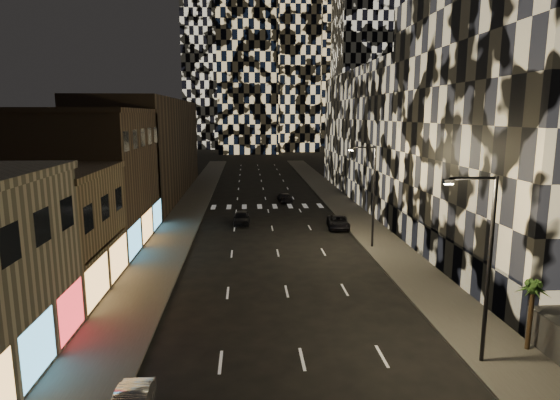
{
  "coord_description": "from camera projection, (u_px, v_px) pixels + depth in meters",
  "views": [
    {
      "loc": [
        -2.6,
        -10.09,
        11.86
      ],
      "look_at": [
        -0.32,
        21.84,
        6.0
      ],
      "focal_mm": 30.0,
      "sensor_mm": 36.0,
      "label": 1
    }
  ],
  "objects": [
    {
      "name": "retail_tan",
      "position": [
        30.0,
        235.0,
        30.91
      ],
      "size": [
        10.0,
        10.0,
        8.0
      ],
      "primitive_type": "cube",
      "color": "#796749",
      "rests_on": "ground"
    },
    {
      "name": "retail_brown",
      "position": [
        90.0,
        179.0,
        42.81
      ],
      "size": [
        10.0,
        15.0,
        12.0
      ],
      "primitive_type": "cube",
      "color": "#4C3B2B",
      "rests_on": "ground"
    },
    {
      "name": "palm_tree",
      "position": [
        533.0,
        293.0,
        23.21
      ],
      "size": [
        1.84,
        1.85,
        3.63
      ],
      "color": "#47331E",
      "rests_on": "sidewalk_right"
    },
    {
      "name": "streetlight_far",
      "position": [
        371.0,
        189.0,
        41.27
      ],
      "size": [
        2.55,
        0.25,
        9.0
      ],
      "color": "black",
      "rests_on": "sidewalk_right"
    },
    {
      "name": "car_dark_oncoming",
      "position": [
        285.0,
        197.0,
        64.51
      ],
      "size": [
        2.04,
        4.29,
        1.21
      ],
      "primitive_type": "imported",
      "rotation": [
        0.0,
        0.0,
        3.23
      ],
      "color": "black",
      "rests_on": "ground"
    },
    {
      "name": "retail_filler_left",
      "position": [
        148.0,
        148.0,
        68.63
      ],
      "size": [
        10.0,
        40.0,
        14.0
      ],
      "primitive_type": "cube",
      "color": "#4C3B2B",
      "rests_on": "ground"
    },
    {
      "name": "curb_right",
      "position": [
        327.0,
        205.0,
        61.81
      ],
      "size": [
        0.2,
        120.0,
        0.15
      ],
      "primitive_type": "cube",
      "color": "#4C4C47",
      "rests_on": "ground"
    },
    {
      "name": "streetlight_near",
      "position": [
        485.0,
        257.0,
        21.64
      ],
      "size": [
        2.55,
        0.25,
        9.0
      ],
      "color": "black",
      "rests_on": "sidewalk_right"
    },
    {
      "name": "curb_left",
      "position": [
        207.0,
        207.0,
        60.7
      ],
      "size": [
        0.2,
        120.0,
        0.15
      ],
      "primitive_type": "cube",
      "color": "#4C4C47",
      "rests_on": "ground"
    },
    {
      "name": "midrise_base",
      "position": [
        437.0,
        248.0,
        36.84
      ],
      "size": [
        0.6,
        25.0,
        3.0
      ],
      "primitive_type": "cube",
      "color": "#383838",
      "rests_on": "ground"
    },
    {
      "name": "sidewalk_left",
      "position": [
        190.0,
        207.0,
        60.56
      ],
      "size": [
        4.0,
        120.0,
        0.15
      ],
      "primitive_type": "cube",
      "color": "#47443F",
      "rests_on": "ground"
    },
    {
      "name": "car_dark_rightlane",
      "position": [
        338.0,
        222.0,
        49.48
      ],
      "size": [
        2.5,
        4.78,
        1.28
      ],
      "primitive_type": "imported",
      "rotation": [
        0.0,
        0.0,
        -0.08
      ],
      "color": "black",
      "rests_on": "ground"
    },
    {
      "name": "sidewalk_right",
      "position": [
        342.0,
        205.0,
        61.96
      ],
      "size": [
        4.0,
        120.0,
        0.15
      ],
      "primitive_type": "cube",
      "color": "#47443F",
      "rests_on": "ground"
    },
    {
      "name": "midrise_right",
      "position": [
        543.0,
        126.0,
        35.67
      ],
      "size": [
        16.0,
        25.0,
        22.0
      ],
      "primitive_type": "cube",
      "color": "#232326",
      "rests_on": "ground"
    },
    {
      "name": "car_dark_midlane",
      "position": [
        242.0,
        218.0,
        51.25
      ],
      "size": [
        1.8,
        4.29,
        1.45
      ],
      "primitive_type": "imported",
      "rotation": [
        0.0,
        0.0,
        -0.02
      ],
      "color": "black",
      "rests_on": "ground"
    },
    {
      "name": "midrise_filler_right",
      "position": [
        402.0,
        135.0,
        67.92
      ],
      "size": [
        16.0,
        40.0,
        18.0
      ],
      "primitive_type": "cube",
      "color": "#232326",
      "rests_on": "ground"
    }
  ]
}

